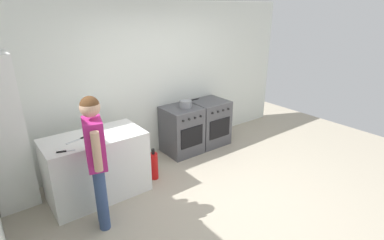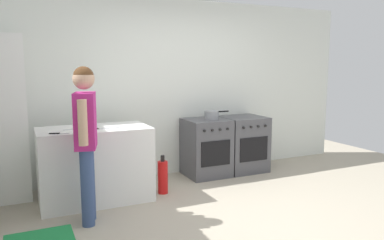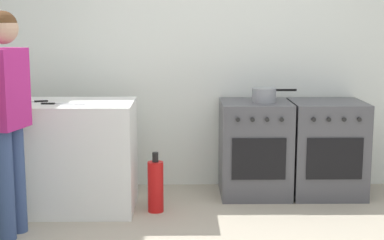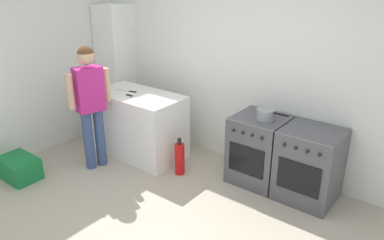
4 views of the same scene
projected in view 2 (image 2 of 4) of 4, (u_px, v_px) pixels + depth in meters
name	position (u px, v px, depth m)	size (l,w,h in m)	color
ground_plane	(243.00, 217.00, 4.07)	(8.00, 8.00, 0.00)	#ADA38E
back_wall	(175.00, 88.00, 5.63)	(6.00, 0.10, 2.60)	silver
counter_unit	(95.00, 164.00, 4.52)	(1.30, 0.70, 0.90)	white
oven_left	(206.00, 147.00, 5.57)	(0.61, 0.62, 0.85)	#4C4C51
oven_right	(243.00, 144.00, 5.84)	(0.64, 0.62, 0.85)	#4C4C51
pot	(212.00, 115.00, 5.50)	(0.39, 0.21, 0.12)	gray
knife_paring	(57.00, 133.00, 4.06)	(0.21, 0.09, 0.01)	silver
knife_bread	(103.00, 128.00, 4.38)	(0.35, 0.04, 0.01)	silver
knife_chef	(77.00, 129.00, 4.37)	(0.31, 0.11, 0.01)	silver
person	(86.00, 131.00, 3.80)	(0.28, 0.55, 1.63)	#384C7A
fire_extinguisher	(163.00, 177.00, 4.81)	(0.13, 0.13, 0.50)	red
larder_cabinet	(6.00, 119.00, 4.48)	(0.48, 0.44, 2.00)	white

